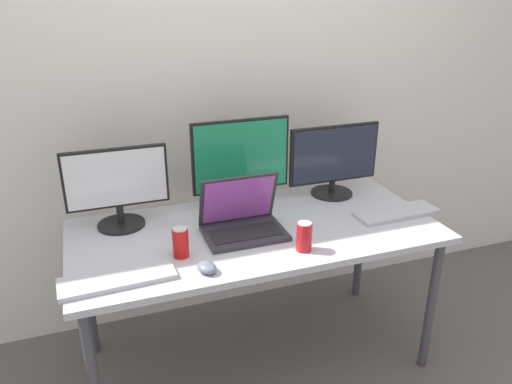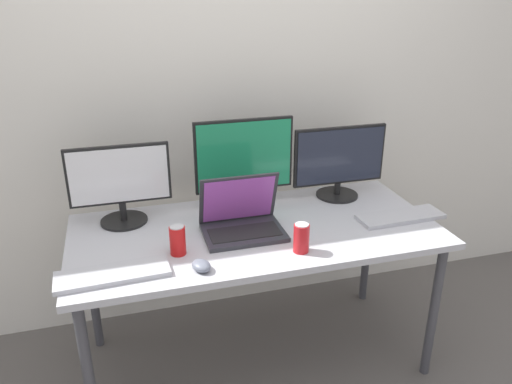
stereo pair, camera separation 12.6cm
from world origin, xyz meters
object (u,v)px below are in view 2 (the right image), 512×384
object	(u,v)px
keyboard_aux	(113,274)
soda_can_near_keyboard	(301,238)
work_desk	(256,240)
mouse_by_keyboard	(201,266)
keyboard_main	(400,217)
soda_can_by_laptop	(178,240)
laptop_silver	(242,220)
monitor_right	(339,161)
monitor_left	(120,183)
monitor_center	(244,161)

from	to	relation	value
keyboard_aux	soda_can_near_keyboard	distance (m)	0.76
work_desk	mouse_by_keyboard	xyz separation A→B (m)	(-0.30, -0.29, 0.08)
keyboard_main	keyboard_aux	bearing A→B (deg)	-175.44
keyboard_main	soda_can_by_laptop	xyz separation A→B (m)	(-1.06, -0.04, 0.05)
work_desk	laptop_silver	distance (m)	0.14
monitor_right	soda_can_near_keyboard	xyz separation A→B (m)	(-0.39, -0.50, -0.13)
laptop_silver	keyboard_aux	size ratio (longest dim) A/B	0.83
keyboard_main	monitor_left	bearing A→B (deg)	163.79
monitor_left	keyboard_aux	world-z (taller)	monitor_left
laptop_silver	soda_can_by_laptop	size ratio (longest dim) A/B	2.82
monitor_left	mouse_by_keyboard	distance (m)	0.61
monitor_right	soda_can_near_keyboard	distance (m)	0.65
keyboard_main	keyboard_aux	xyz separation A→B (m)	(-1.33, -0.15, 0.00)
work_desk	soda_can_by_laptop	size ratio (longest dim) A/B	13.19
laptop_silver	keyboard_main	xyz separation A→B (m)	(0.76, -0.08, -0.05)
mouse_by_keyboard	soda_can_near_keyboard	bearing A→B (deg)	-15.48
work_desk	monitor_left	distance (m)	0.67
work_desk	mouse_by_keyboard	size ratio (longest dim) A/B	17.94
work_desk	keyboard_aux	size ratio (longest dim) A/B	3.89
work_desk	monitor_right	world-z (taller)	monitor_right
work_desk	mouse_by_keyboard	bearing A→B (deg)	-136.63
monitor_left	soda_can_near_keyboard	size ratio (longest dim) A/B	3.64
work_desk	keyboard_main	xyz separation A→B (m)	(0.69, -0.09, 0.07)
work_desk	monitor_left	world-z (taller)	monitor_left
keyboard_main	laptop_silver	bearing A→B (deg)	172.37
work_desk	soda_can_near_keyboard	size ratio (longest dim) A/B	13.19
monitor_left	laptop_silver	size ratio (longest dim) A/B	1.29
work_desk	monitor_right	size ratio (longest dim) A/B	3.40
monitor_left	work_desk	bearing A→B (deg)	-22.16
keyboard_aux	mouse_by_keyboard	world-z (taller)	mouse_by_keyboard
work_desk	monitor_left	bearing A→B (deg)	157.84
monitor_left	monitor_center	distance (m)	0.59
laptop_silver	soda_can_near_keyboard	distance (m)	0.31
work_desk	monitor_center	world-z (taller)	monitor_center
keyboard_aux	monitor_left	bearing A→B (deg)	79.69
mouse_by_keyboard	soda_can_near_keyboard	xyz separation A→B (m)	(0.43, 0.03, 0.04)
work_desk	mouse_by_keyboard	distance (m)	0.43
laptop_silver	keyboard_aux	world-z (taller)	laptop_silver
monitor_left	laptop_silver	xyz separation A→B (m)	(0.51, -0.25, -0.14)
work_desk	monitor_center	xyz separation A→B (m)	(0.01, 0.26, 0.30)
monitor_left	keyboard_main	size ratio (longest dim) A/B	1.10
monitor_left	monitor_right	distance (m)	1.09
monitor_center	monitor_right	xyz separation A→B (m)	(0.50, -0.01, -0.04)
monitor_right	monitor_center	bearing A→B (deg)	178.39
monitor_left	mouse_by_keyboard	size ratio (longest dim) A/B	4.94
work_desk	soda_can_near_keyboard	xyz separation A→B (m)	(0.12, -0.25, 0.12)
keyboard_main	soda_can_near_keyboard	world-z (taller)	soda_can_near_keyboard
mouse_by_keyboard	soda_can_near_keyboard	world-z (taller)	soda_can_near_keyboard
soda_can_near_keyboard	monitor_center	bearing A→B (deg)	101.81
keyboard_main	keyboard_aux	size ratio (longest dim) A/B	0.98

